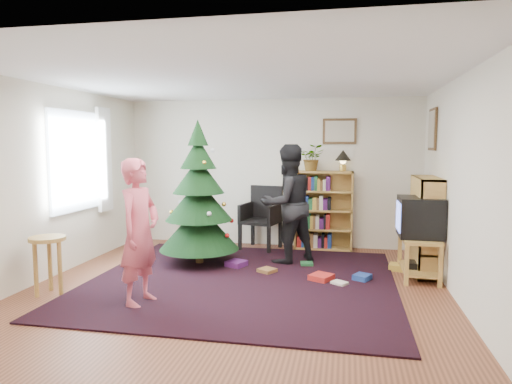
% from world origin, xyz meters
% --- Properties ---
extents(floor, '(5.00, 5.00, 0.00)m').
position_xyz_m(floor, '(0.00, 0.00, 0.00)').
color(floor, brown).
rests_on(floor, ground).
extents(ceiling, '(5.00, 5.00, 0.00)m').
position_xyz_m(ceiling, '(0.00, 0.00, 2.50)').
color(ceiling, white).
rests_on(ceiling, wall_back).
extents(wall_back, '(5.00, 0.02, 2.50)m').
position_xyz_m(wall_back, '(0.00, 2.50, 1.25)').
color(wall_back, silver).
rests_on(wall_back, floor).
extents(wall_front, '(5.00, 0.02, 2.50)m').
position_xyz_m(wall_front, '(0.00, -2.50, 1.25)').
color(wall_front, silver).
rests_on(wall_front, floor).
extents(wall_left, '(0.02, 5.00, 2.50)m').
position_xyz_m(wall_left, '(-2.50, 0.00, 1.25)').
color(wall_left, silver).
rests_on(wall_left, floor).
extents(wall_right, '(0.02, 5.00, 2.50)m').
position_xyz_m(wall_right, '(2.50, 0.00, 1.25)').
color(wall_right, silver).
rests_on(wall_right, floor).
extents(rug, '(3.80, 3.60, 0.02)m').
position_xyz_m(rug, '(0.00, 0.30, 0.01)').
color(rug, black).
rests_on(rug, floor).
extents(window_pane, '(0.04, 1.20, 1.40)m').
position_xyz_m(window_pane, '(-2.47, 0.60, 1.50)').
color(window_pane, silver).
rests_on(window_pane, wall_left).
extents(curtain, '(0.06, 0.35, 1.60)m').
position_xyz_m(curtain, '(-2.43, 1.30, 1.50)').
color(curtain, white).
rests_on(curtain, wall_left).
extents(picture_back, '(0.55, 0.03, 0.42)m').
position_xyz_m(picture_back, '(1.15, 2.48, 1.95)').
color(picture_back, '#4C3319').
rests_on(picture_back, wall_back).
extents(picture_right, '(0.03, 0.50, 0.60)m').
position_xyz_m(picture_right, '(2.48, 1.75, 1.95)').
color(picture_right, '#4C3319').
rests_on(picture_right, wall_right).
extents(christmas_tree, '(1.15, 1.15, 2.09)m').
position_xyz_m(christmas_tree, '(-0.80, 1.01, 0.87)').
color(christmas_tree, '#3F2816').
rests_on(christmas_tree, rug).
extents(bookshelf_back, '(0.95, 0.30, 1.30)m').
position_xyz_m(bookshelf_back, '(0.91, 2.34, 0.66)').
color(bookshelf_back, '#B1813F').
rests_on(bookshelf_back, floor).
extents(bookshelf_right, '(0.30, 0.95, 1.30)m').
position_xyz_m(bookshelf_right, '(2.34, 1.21, 0.66)').
color(bookshelf_right, '#B1813F').
rests_on(bookshelf_right, floor).
extents(tv_stand, '(0.45, 0.82, 0.55)m').
position_xyz_m(tv_stand, '(2.22, 0.90, 0.32)').
color(tv_stand, '#B1813F').
rests_on(tv_stand, floor).
extents(crt_tv, '(0.54, 0.59, 0.51)m').
position_xyz_m(crt_tv, '(2.22, 0.90, 0.81)').
color(crt_tv, black).
rests_on(crt_tv, tv_stand).
extents(armchair, '(0.68, 0.69, 1.04)m').
position_xyz_m(armchair, '(-0.11, 2.22, 0.56)').
color(armchair, black).
rests_on(armchair, rug).
extents(stool, '(0.41, 0.41, 0.68)m').
position_xyz_m(stool, '(-2.10, -0.61, 0.52)').
color(stool, '#B1813F').
rests_on(stool, floor).
extents(person_standing, '(0.47, 0.63, 1.59)m').
position_xyz_m(person_standing, '(-0.90, -0.71, 0.80)').
color(person_standing, '#D05365').
rests_on(person_standing, rug).
extents(person_by_chair, '(1.07, 1.04, 1.74)m').
position_xyz_m(person_by_chair, '(0.44, 1.36, 0.87)').
color(person_by_chair, black).
rests_on(person_by_chair, rug).
extents(potted_plant, '(0.40, 0.35, 0.43)m').
position_xyz_m(potted_plant, '(0.71, 2.34, 1.52)').
color(potted_plant, gray).
rests_on(potted_plant, bookshelf_back).
extents(table_lamp, '(0.26, 0.26, 0.35)m').
position_xyz_m(table_lamp, '(1.21, 2.34, 1.53)').
color(table_lamp, '#A57F33').
rests_on(table_lamp, bookshelf_back).
extents(floor_clutter, '(2.43, 1.06, 0.08)m').
position_xyz_m(floor_clutter, '(0.92, 0.79, 0.04)').
color(floor_clutter, '#A51E19').
rests_on(floor_clutter, rug).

